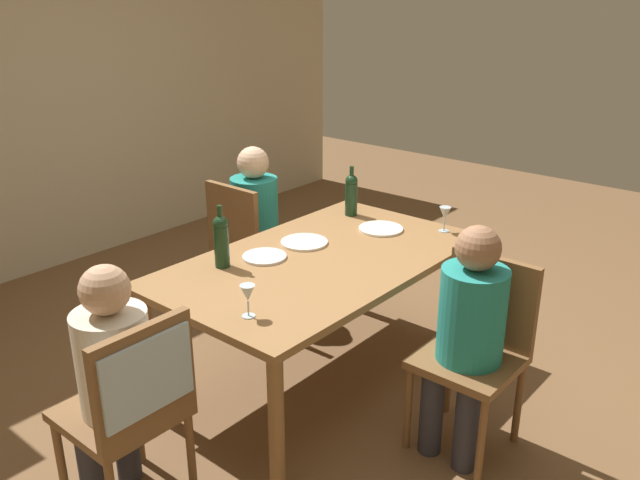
% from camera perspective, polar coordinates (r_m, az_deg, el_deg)
% --- Properties ---
extents(ground_plane, '(10.00, 10.00, 0.00)m').
position_cam_1_polar(ground_plane, '(3.84, -0.00, -11.80)').
color(ground_plane, brown).
extents(rear_room_partition, '(6.40, 0.12, 2.70)m').
position_cam_1_polar(rear_room_partition, '(5.44, -22.93, 11.68)').
color(rear_room_partition, beige).
rests_on(rear_room_partition, ground_plane).
extents(dining_table, '(1.77, 1.03, 0.74)m').
position_cam_1_polar(dining_table, '(3.53, -0.00, -2.71)').
color(dining_table, olive).
rests_on(dining_table, ground_plane).
extents(chair_left_end, '(0.44, 0.46, 0.92)m').
position_cam_1_polar(chair_left_end, '(2.74, -15.64, -12.80)').
color(chair_left_end, brown).
rests_on(chair_left_end, ground_plane).
extents(chair_near, '(0.44, 0.44, 0.92)m').
position_cam_1_polar(chair_near, '(3.22, 13.46, -8.41)').
color(chair_near, brown).
rests_on(chair_near, ground_plane).
extents(chair_far_right, '(0.44, 0.44, 0.92)m').
position_cam_1_polar(chair_far_right, '(4.36, -6.38, 0.06)').
color(chair_far_right, brown).
rests_on(chair_far_right, ground_plane).
extents(person_woman_host, '(0.30, 0.34, 1.11)m').
position_cam_1_polar(person_woman_host, '(2.82, -17.52, -10.73)').
color(person_woman_host, '#33333D').
rests_on(person_woman_host, ground_plane).
extents(person_man_bearded, '(0.35, 0.30, 1.13)m').
position_cam_1_polar(person_man_bearded, '(3.07, 12.67, -7.32)').
color(person_man_bearded, '#33333D').
rests_on(person_man_bearded, ground_plane).
extents(person_man_guest, '(0.35, 0.31, 1.14)m').
position_cam_1_polar(person_man_guest, '(4.39, -5.38, 1.96)').
color(person_man_guest, '#33333D').
rests_on(person_man_guest, ground_plane).
extents(wine_bottle_tall_green, '(0.08, 0.08, 0.33)m').
position_cam_1_polar(wine_bottle_tall_green, '(3.37, -8.52, 0.04)').
color(wine_bottle_tall_green, '#19381E').
rests_on(wine_bottle_tall_green, dining_table).
extents(wine_bottle_dark_red, '(0.08, 0.08, 0.31)m').
position_cam_1_polar(wine_bottle_dark_red, '(4.11, 2.72, 4.03)').
color(wine_bottle_dark_red, '#19381E').
rests_on(wine_bottle_dark_red, dining_table).
extents(wine_glass_near_left, '(0.07, 0.07, 0.15)m').
position_cam_1_polar(wine_glass_near_left, '(2.86, -6.26, -4.68)').
color(wine_glass_near_left, silver).
rests_on(wine_glass_near_left, dining_table).
extents(wine_glass_centre, '(0.07, 0.07, 0.15)m').
position_cam_1_polar(wine_glass_centre, '(3.91, 10.72, 2.21)').
color(wine_glass_centre, silver).
rests_on(wine_glass_centre, dining_table).
extents(dinner_plate_host, '(0.26, 0.26, 0.01)m').
position_cam_1_polar(dinner_plate_host, '(3.69, -1.37, -0.20)').
color(dinner_plate_host, white).
rests_on(dinner_plate_host, dining_table).
extents(dinner_plate_guest_left, '(0.23, 0.23, 0.01)m').
position_cam_1_polar(dinner_plate_guest_left, '(3.50, -4.81, -1.44)').
color(dinner_plate_guest_left, white).
rests_on(dinner_plate_guest_left, dining_table).
extents(dinner_plate_guest_right, '(0.26, 0.26, 0.01)m').
position_cam_1_polar(dinner_plate_guest_right, '(3.91, 5.30, 0.96)').
color(dinner_plate_guest_right, white).
rests_on(dinner_plate_guest_right, dining_table).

